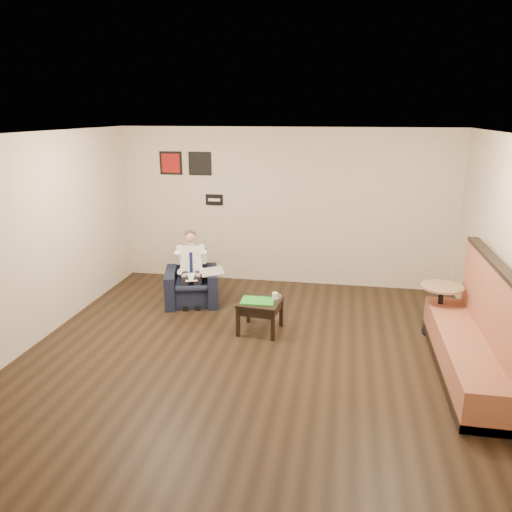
% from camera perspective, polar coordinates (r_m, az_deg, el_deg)
% --- Properties ---
extents(ground, '(6.00, 6.00, 0.00)m').
position_cam_1_polar(ground, '(6.61, -0.19, -11.29)').
color(ground, black).
rests_on(ground, ground).
extents(wall_back, '(6.00, 0.02, 2.80)m').
position_cam_1_polar(wall_back, '(8.98, 3.32, 5.57)').
color(wall_back, beige).
rests_on(wall_back, ground).
extents(wall_front, '(6.00, 0.02, 2.80)m').
position_cam_1_polar(wall_front, '(3.39, -9.76, -13.12)').
color(wall_front, beige).
rests_on(wall_front, ground).
extents(wall_left, '(0.02, 6.00, 2.80)m').
position_cam_1_polar(wall_left, '(7.25, -24.22, 1.59)').
color(wall_left, beige).
rests_on(wall_left, ground).
extents(ceiling, '(6.00, 6.00, 0.02)m').
position_cam_1_polar(ceiling, '(5.87, -0.21, 13.75)').
color(ceiling, white).
rests_on(ceiling, wall_back).
extents(seating_sign, '(0.32, 0.02, 0.20)m').
position_cam_1_polar(seating_sign, '(9.20, -4.79, 6.42)').
color(seating_sign, black).
rests_on(seating_sign, wall_back).
extents(art_print_left, '(0.42, 0.03, 0.42)m').
position_cam_1_polar(art_print_left, '(9.35, -9.71, 10.43)').
color(art_print_left, maroon).
rests_on(art_print_left, wall_back).
extents(art_print_right, '(0.42, 0.03, 0.42)m').
position_cam_1_polar(art_print_right, '(9.18, -6.42, 10.45)').
color(art_print_right, black).
rests_on(art_print_right, wall_back).
extents(armchair, '(1.04, 1.04, 0.82)m').
position_cam_1_polar(armchair, '(8.26, -7.38, -2.60)').
color(armchair, black).
rests_on(armchair, ground).
extents(seated_man, '(0.73, 0.92, 1.12)m').
position_cam_1_polar(seated_man, '(8.12, -7.43, -1.83)').
color(seated_man, white).
rests_on(seated_man, armchair).
extents(lap_papers, '(0.27, 0.31, 0.01)m').
position_cam_1_polar(lap_papers, '(8.05, -7.43, -2.42)').
color(lap_papers, white).
rests_on(lap_papers, seated_man).
extents(newspaper, '(0.48, 0.54, 0.01)m').
position_cam_1_polar(newspaper, '(8.13, -5.02, -1.75)').
color(newspaper, silver).
rests_on(newspaper, armchair).
extents(side_table, '(0.62, 0.62, 0.46)m').
position_cam_1_polar(side_table, '(7.20, 0.48, -6.87)').
color(side_table, black).
rests_on(side_table, ground).
extents(green_folder, '(0.48, 0.35, 0.01)m').
position_cam_1_polar(green_folder, '(7.09, 0.20, -5.13)').
color(green_folder, green).
rests_on(green_folder, side_table).
extents(coffee_mug, '(0.09, 0.09, 0.10)m').
position_cam_1_polar(coffee_mug, '(7.16, 2.19, -4.58)').
color(coffee_mug, white).
rests_on(coffee_mug, side_table).
extents(smartphone, '(0.16, 0.11, 0.01)m').
position_cam_1_polar(smartphone, '(7.24, 1.23, -4.69)').
color(smartphone, black).
rests_on(smartphone, side_table).
extents(banquette, '(0.63, 2.65, 1.35)m').
position_cam_1_polar(banquette, '(6.47, 23.25, -6.70)').
color(banquette, '#A65B40').
rests_on(banquette, ground).
extents(cafe_table, '(0.68, 0.68, 0.72)m').
position_cam_1_polar(cafe_table, '(7.52, 20.24, -5.80)').
color(cafe_table, '#9F7556').
rests_on(cafe_table, ground).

